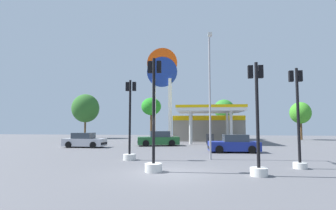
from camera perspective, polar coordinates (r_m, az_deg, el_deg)
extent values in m
plane|color=#56565B|center=(12.20, 0.24, -14.64)|extent=(90.00, 90.00, 0.00)
cube|color=gray|center=(38.86, 8.71, -5.01)|extent=(9.73, 6.61, 3.46)
cube|color=#EAB70C|center=(35.52, 8.87, -2.84)|extent=(9.73, 0.12, 0.60)
cube|color=white|center=(31.76, 9.11, -1.24)|extent=(7.56, 7.10, 0.35)
cube|color=#EAB70C|center=(31.78, 9.10, -0.65)|extent=(7.66, 7.20, 0.30)
cylinder|color=silver|center=(29.75, 4.94, -4.99)|extent=(0.32, 0.32, 3.73)
cylinder|color=silver|center=(29.96, 13.67, -4.88)|extent=(0.32, 0.32, 3.73)
cylinder|color=silver|center=(33.65, 5.14, -4.92)|extent=(0.32, 0.32, 3.73)
cylinder|color=silver|center=(33.83, 12.87, -4.83)|extent=(0.32, 0.32, 3.73)
cube|color=#4C4C51|center=(31.76, 9.19, -7.28)|extent=(0.90, 0.60, 1.10)
cube|color=white|center=(35.15, -3.09, -1.05)|extent=(0.40, 0.56, 8.46)
cube|color=white|center=(34.85, 0.45, -1.02)|extent=(0.40, 0.56, 8.46)
cylinder|color=navy|center=(35.66, -1.31, 7.27)|extent=(4.14, 0.22, 4.14)
cylinder|color=#EA4C0C|center=(35.95, -1.30, 9.21)|extent=(4.14, 0.22, 4.14)
cube|color=white|center=(35.85, -1.30, 8.23)|extent=(3.81, 0.08, 0.74)
cylinder|color=black|center=(27.10, -14.70, -8.22)|extent=(0.61, 0.22, 0.60)
cylinder|color=black|center=(25.61, -16.10, -8.42)|extent=(0.61, 0.22, 0.60)
cylinder|color=black|center=(28.12, -19.37, -7.98)|extent=(0.61, 0.22, 0.60)
cylinder|color=black|center=(26.69, -20.97, -8.14)|extent=(0.61, 0.22, 0.60)
cube|color=#B2B2BA|center=(26.84, -17.80, -7.77)|extent=(3.99, 1.73, 0.72)
cube|color=#2D3842|center=(26.87, -18.04, -6.44)|extent=(1.91, 1.50, 0.60)
cube|color=black|center=(26.07, -13.92, -8.19)|extent=(0.14, 1.58, 0.23)
cylinder|color=black|center=(20.59, 11.18, -9.53)|extent=(0.61, 0.24, 0.60)
cylinder|color=black|center=(22.19, 10.65, -9.16)|extent=(0.61, 0.24, 0.60)
cylinder|color=black|center=(21.04, 17.93, -9.29)|extent=(0.61, 0.24, 0.60)
cylinder|color=black|center=(22.61, 16.92, -8.96)|extent=(0.61, 0.24, 0.60)
cube|color=navy|center=(21.56, 14.18, -8.72)|extent=(4.04, 1.85, 0.72)
cube|color=#2D3842|center=(21.54, 14.52, -7.06)|extent=(1.96, 1.56, 0.60)
cube|color=black|center=(21.31, 8.97, -9.13)|extent=(0.19, 1.58, 0.23)
cylinder|color=black|center=(26.60, -4.87, -8.37)|extent=(0.69, 0.38, 0.65)
cylinder|color=black|center=(28.35, -5.04, -8.12)|extent=(0.69, 0.38, 0.65)
cylinder|color=black|center=(26.86, 0.87, -8.35)|extent=(0.69, 0.38, 0.65)
cylinder|color=black|center=(28.59, 0.35, -8.11)|extent=(0.69, 0.38, 0.65)
cube|color=#1E5928|center=(27.56, -2.17, -7.80)|extent=(4.60, 2.79, 0.78)
cube|color=#2D3842|center=(27.54, -1.84, -6.40)|extent=(2.37, 2.04, 0.65)
cube|color=black|center=(27.45, -6.58, -8.02)|extent=(0.54, 1.68, 0.25)
cylinder|color=silver|center=(12.06, 19.30, -13.67)|extent=(0.73, 0.73, 0.35)
cylinder|color=black|center=(11.90, 19.00, -1.93)|extent=(0.14, 0.14, 4.56)
cube|color=black|center=(12.23, 17.60, 6.93)|extent=(0.21, 0.20, 0.57)
sphere|color=red|center=(12.39, 17.47, 7.64)|extent=(0.15, 0.15, 0.15)
sphere|color=#D89E0C|center=(12.35, 17.49, 6.82)|extent=(0.15, 0.15, 0.15)
sphere|color=green|center=(12.32, 17.51, 6.00)|extent=(0.15, 0.15, 0.15)
cube|color=black|center=(12.32, 19.62, 6.90)|extent=(0.21, 0.20, 0.57)
sphere|color=red|center=(12.48, 19.48, 7.60)|extent=(0.15, 0.15, 0.15)
sphere|color=#D89E0C|center=(12.44, 19.50, 6.79)|extent=(0.15, 0.15, 0.15)
sphere|color=green|center=(12.41, 19.52, 5.97)|extent=(0.15, 0.15, 0.15)
cylinder|color=silver|center=(12.39, -3.20, -13.56)|extent=(0.80, 0.80, 0.39)
cylinder|color=black|center=(12.25, -3.15, -1.11)|extent=(0.14, 0.14, 4.96)
cube|color=black|center=(12.74, -3.97, 8.28)|extent=(0.21, 0.20, 0.57)
sphere|color=red|center=(12.90, -3.86, 8.94)|extent=(0.15, 0.15, 0.15)
sphere|color=#D89E0C|center=(12.86, -3.87, 8.16)|extent=(0.15, 0.15, 0.15)
sphere|color=green|center=(12.82, -3.87, 7.38)|extent=(0.15, 0.15, 0.15)
cube|color=black|center=(12.67, -1.99, 8.34)|extent=(0.21, 0.20, 0.57)
sphere|color=red|center=(12.83, -1.91, 9.01)|extent=(0.15, 0.15, 0.15)
sphere|color=#D89E0C|center=(12.79, -1.91, 8.22)|extent=(0.15, 0.15, 0.15)
sphere|color=green|center=(12.75, -1.91, 7.44)|extent=(0.15, 0.15, 0.15)
cylinder|color=silver|center=(16.61, -8.45, -11.24)|extent=(0.77, 0.77, 0.36)
cylinder|color=black|center=(16.49, -8.35, -2.56)|extent=(0.14, 0.14, 4.65)
cube|color=black|center=(16.88, -8.86, 4.01)|extent=(0.21, 0.20, 0.57)
sphere|color=red|center=(17.02, -8.74, 4.55)|extent=(0.15, 0.15, 0.15)
sphere|color=#D89E0C|center=(17.00, -8.75, 3.95)|extent=(0.15, 0.15, 0.15)
sphere|color=green|center=(16.97, -8.76, 3.35)|extent=(0.15, 0.15, 0.15)
cube|color=black|center=(16.77, -7.41, 4.05)|extent=(0.21, 0.20, 0.57)
sphere|color=red|center=(16.91, -7.30, 4.60)|extent=(0.15, 0.15, 0.15)
sphere|color=#D89E0C|center=(16.89, -7.31, 3.99)|extent=(0.15, 0.15, 0.15)
sphere|color=green|center=(16.86, -7.31, 3.39)|extent=(0.15, 0.15, 0.15)
cylinder|color=silver|center=(14.82, 26.97, -11.76)|extent=(0.67, 0.67, 0.30)
cylinder|color=black|center=(14.69, 26.62, -1.91)|extent=(0.14, 0.14, 4.78)
cube|color=black|center=(14.97, 25.35, 5.72)|extent=(0.21, 0.20, 0.57)
sphere|color=red|center=(15.12, 25.18, 6.31)|extent=(0.15, 0.15, 0.15)
sphere|color=#D89E0C|center=(15.09, 25.20, 5.64)|extent=(0.15, 0.15, 0.15)
sphere|color=green|center=(15.06, 25.23, 4.97)|extent=(0.15, 0.15, 0.15)
cube|color=black|center=(15.12, 26.94, 5.68)|extent=(0.21, 0.20, 0.57)
sphere|color=red|center=(15.26, 26.76, 6.27)|extent=(0.15, 0.15, 0.15)
sphere|color=#D89E0C|center=(15.23, 26.78, 5.60)|extent=(0.15, 0.15, 0.15)
sphere|color=green|center=(15.20, 26.80, 4.93)|extent=(0.15, 0.15, 0.15)
cylinder|color=brown|center=(45.02, -17.72, -4.88)|extent=(0.30, 0.30, 3.28)
ellipsoid|color=#2D6326|center=(45.10, -17.62, -0.68)|extent=(4.45, 4.45, 4.66)
cylinder|color=brown|center=(41.10, -3.72, -4.69)|extent=(0.33, 0.33, 3.94)
ellipsoid|color=#258822|center=(41.20, -3.70, -0.32)|extent=(3.12, 3.12, 2.76)
cylinder|color=brown|center=(41.79, 12.25, -4.90)|extent=(0.34, 0.34, 3.50)
ellipsoid|color=#2E7F2B|center=(41.86, 12.18, -0.87)|extent=(3.18, 3.18, 3.00)
cylinder|color=brown|center=(43.26, 27.14, -4.92)|extent=(0.33, 0.33, 2.86)
ellipsoid|color=#3F9227|center=(43.30, 27.02, -1.53)|extent=(3.01, 3.01, 3.19)
cylinder|color=gray|center=(16.90, 9.16, 1.53)|extent=(0.12, 0.12, 7.80)
cylinder|color=gray|center=(17.13, 9.09, 14.50)|extent=(0.09, 1.20, 0.09)
cube|color=beige|center=(16.55, 9.18, 15.00)|extent=(0.24, 0.44, 0.16)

